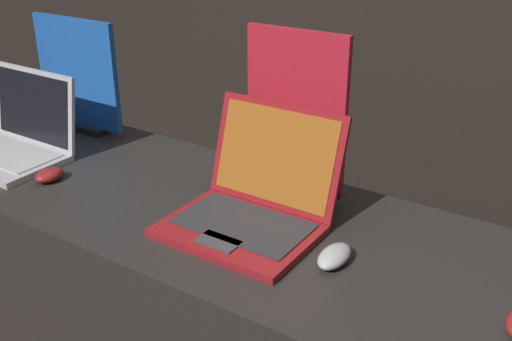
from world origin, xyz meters
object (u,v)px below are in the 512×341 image
object	(u,v)px
mouse_front	(49,175)
promo_stand_middle	(296,119)
laptop_middle	(254,200)
mouse_middle	(334,256)
promo_stand_front	(78,79)
laptop_front	(16,138)

from	to	relation	value
mouse_front	promo_stand_middle	world-z (taller)	promo_stand_middle
laptop_middle	mouse_front	bearing A→B (deg)	-169.18
mouse_middle	promo_stand_front	bearing A→B (deg)	166.21
laptop_front	laptop_middle	size ratio (longest dim) A/B	1.00
promo_stand_middle	mouse_front	bearing A→B (deg)	-153.00
mouse_front	laptop_front	bearing A→B (deg)	163.77
laptop_middle	promo_stand_middle	xyz separation A→B (m)	(0.00, 0.21, 0.16)
promo_stand_front	laptop_middle	size ratio (longest dim) A/B	1.07
laptop_middle	promo_stand_front	bearing A→B (deg)	165.57
promo_stand_middle	mouse_middle	bearing A→B (deg)	-45.03
laptop_front	promo_stand_middle	xyz separation A→B (m)	(0.89, 0.26, 0.16)
laptop_front	promo_stand_front	distance (m)	0.31
mouse_middle	promo_stand_middle	world-z (taller)	promo_stand_middle
laptop_front	promo_stand_front	bearing A→B (deg)	90.00
mouse_front	mouse_middle	distance (m)	0.91
mouse_middle	promo_stand_middle	distance (m)	0.42
laptop_front	mouse_front	distance (m)	0.26
laptop_front	laptop_middle	distance (m)	0.89
laptop_front	promo_stand_front	size ratio (longest dim) A/B	0.94
laptop_front	mouse_front	xyz separation A→B (m)	(0.24, -0.07, -0.04)
promo_stand_front	mouse_middle	world-z (taller)	promo_stand_front
laptop_middle	mouse_middle	size ratio (longest dim) A/B	3.19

